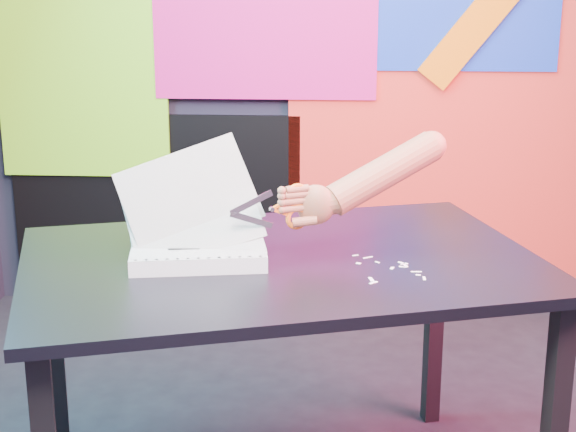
{
  "coord_description": "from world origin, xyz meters",
  "views": [
    {
      "loc": [
        0.09,
        -2.33,
        1.47
      ],
      "look_at": [
        -0.05,
        -0.14,
        0.87
      ],
      "focal_mm": 55.0,
      "sensor_mm": 36.0,
      "label": 1
    }
  ],
  "objects": [
    {
      "name": "room",
      "position": [
        0.0,
        0.0,
        1.35
      ],
      "size": [
        3.01,
        3.01,
        2.71
      ],
      "color": "#222229",
      "rests_on": "ground"
    },
    {
      "name": "backdrop",
      "position": [
        0.06,
        1.46,
        0.96
      ],
      "size": [
        2.88,
        0.05,
        2.08
      ],
      "color": "red",
      "rests_on": "ground"
    },
    {
      "name": "work_table",
      "position": [
        -0.07,
        -0.12,
        0.67
      ],
      "size": [
        1.54,
        1.25,
        0.75
      ],
      "rotation": [
        0.0,
        0.0,
        0.3
      ],
      "color": "black",
      "rests_on": "ground"
    },
    {
      "name": "printout_stack",
      "position": [
        -0.29,
        -0.15,
        0.78
      ],
      "size": [
        0.42,
        0.31,
        0.33
      ],
      "rotation": [
        0.0,
        0.0,
        0.16
      ],
      "color": "white",
      "rests_on": "work_table"
    },
    {
      "name": "scissors",
      "position": [
        -0.04,
        -0.11,
        0.88
      ],
      "size": [
        0.2,
        0.1,
        0.13
      ],
      "rotation": [
        0.0,
        0.0,
        0.45
      ],
      "color": "silver",
      "rests_on": "printout_stack"
    },
    {
      "name": "hand_forearm",
      "position": [
        0.17,
        -0.01,
        0.94
      ],
      "size": [
        0.44,
        0.25,
        0.23
      ],
      "rotation": [
        0.0,
        0.0,
        0.45
      ],
      "color": "#855847",
      "rests_on": "work_table"
    },
    {
      "name": "paper_clippings",
      "position": [
        0.21,
        -0.2,
        0.75
      ],
      "size": [
        0.18,
        0.23,
        0.0
      ],
      "color": "white",
      "rests_on": "work_table"
    }
  ]
}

